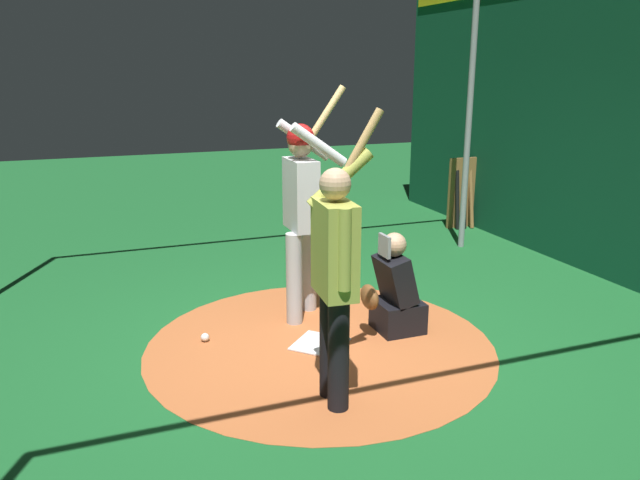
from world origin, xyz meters
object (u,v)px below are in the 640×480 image
(bat_rack, at_px, (466,195))
(visitor, at_px, (336,271))
(catcher, at_px, (394,294))
(baseball_0, at_px, (205,337))
(home_plate, at_px, (320,344))
(batter, at_px, (302,202))

(bat_rack, bearing_deg, visitor, 46.93)
(catcher, distance_m, visitor, 1.49)
(catcher, height_order, baseball_0, catcher)
(baseball_0, bearing_deg, home_plate, 155.31)
(batter, height_order, visitor, batter)
(catcher, bearing_deg, baseball_0, -12.69)
(visitor, distance_m, baseball_0, 1.76)
(baseball_0, bearing_deg, bat_rack, -148.90)
(visitor, xyz_separation_m, baseball_0, (0.69, -1.32, -0.94))
(baseball_0, bearing_deg, visitor, 117.75)
(bat_rack, distance_m, baseball_0, 5.18)
(visitor, bearing_deg, catcher, -131.12)
(catcher, relative_size, baseball_0, 12.55)
(home_plate, distance_m, baseball_0, 1.01)
(home_plate, xyz_separation_m, batter, (-0.08, -0.68, 1.12))
(visitor, relative_size, bat_rack, 1.96)
(bat_rack, bearing_deg, catcher, 47.70)
(visitor, bearing_deg, bat_rack, -128.78)
(home_plate, relative_size, bat_rack, 0.40)
(home_plate, bearing_deg, visitor, 75.88)
(batter, bearing_deg, baseball_0, 14.60)
(catcher, xyz_separation_m, visitor, (0.96, 0.95, 0.62))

